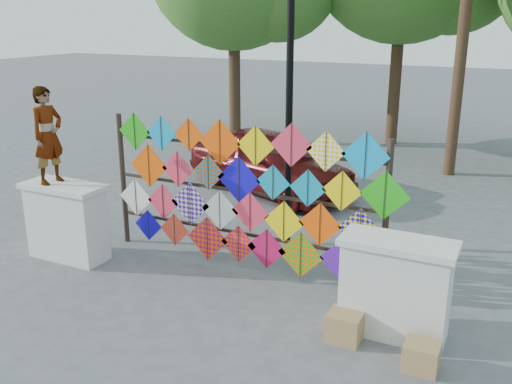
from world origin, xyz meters
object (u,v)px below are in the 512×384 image
lamppost (289,91)px  vendor_woman (48,135)px  kite_rack (245,196)px  sedan (269,161)px

lamppost → vendor_woman: bearing=-145.6°
kite_rack → vendor_woman: 3.29m
vendor_woman → lamppost: (3.21, 2.20, 0.63)m
sedan → lamppost: 3.67m
vendor_woman → lamppost: 3.94m
vendor_woman → sedan: (1.62, 4.85, -1.34)m
kite_rack → vendor_woman: size_ratio=3.21×
sedan → vendor_woman: bearing=-177.7°
vendor_woman → sedan: vendor_woman is taller
sedan → lamppost: lamppost is taller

